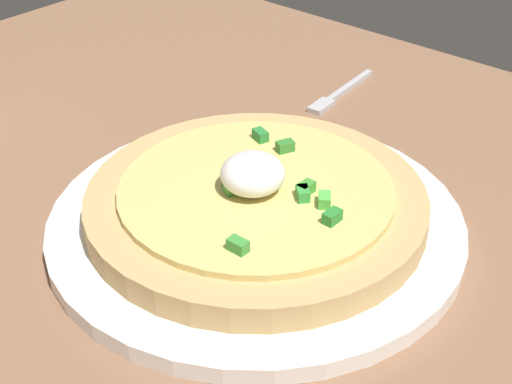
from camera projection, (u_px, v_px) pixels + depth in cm
name	position (u px, v px, depth cm)	size (l,w,h in cm)	color
dining_table	(215.00, 257.00, 54.01)	(97.35, 80.66, 3.27)	brown
plate	(256.00, 223.00, 53.64)	(29.50, 29.50, 1.26)	white
pizza	(256.00, 201.00, 52.58)	(23.94, 23.94, 5.13)	tan
fork	(337.00, 95.00, 71.72)	(1.96, 10.79, 0.50)	#B7B7BC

